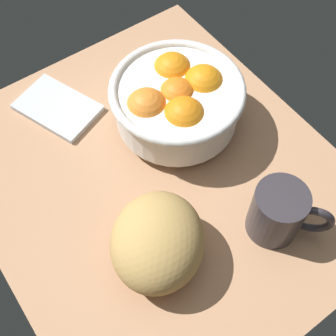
{
  "coord_description": "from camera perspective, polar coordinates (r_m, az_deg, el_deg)",
  "views": [
    {
      "loc": [
        34.04,
        -22.15,
        68.18
      ],
      "look_at": [
        2.33,
        0.58,
        5.0
      ],
      "focal_mm": 49.0,
      "sensor_mm": 36.0,
      "label": 1
    }
  ],
  "objects": [
    {
      "name": "napkin_folded",
      "position": [
        0.9,
        -13.57,
        7.33
      ],
      "size": [
        17.45,
        14.44,
        1.09
      ],
      "primitive_type": "cube",
      "rotation": [
        0.0,
        0.0,
        0.36
      ],
      "color": "silver",
      "rests_on": "ground"
    },
    {
      "name": "ground_plane",
      "position": [
        0.81,
        -1.3,
        -1.49
      ],
      "size": [
        68.06,
        58.6,
        3.0
      ],
      "primitive_type": "cube",
      "color": "tan"
    },
    {
      "name": "mug",
      "position": [
        0.72,
        13.67,
        -5.44
      ],
      "size": [
        11.12,
        10.33,
        9.99
      ],
      "color": "#322D33",
      "rests_on": "ground"
    },
    {
      "name": "fruit_bowl",
      "position": [
        0.81,
        1.11,
        8.47
      ],
      "size": [
        23.47,
        23.47,
        11.28
      ],
      "color": "white",
      "rests_on": "ground"
    },
    {
      "name": "bread_loaf",
      "position": [
        0.68,
        -1.32,
        -9.13
      ],
      "size": [
        21.18,
        21.16,
        10.52
      ],
      "primitive_type": "ellipsoid",
      "rotation": [
        0.0,
        0.0,
        5.5
      ],
      "color": "tan",
      "rests_on": "ground"
    }
  ]
}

